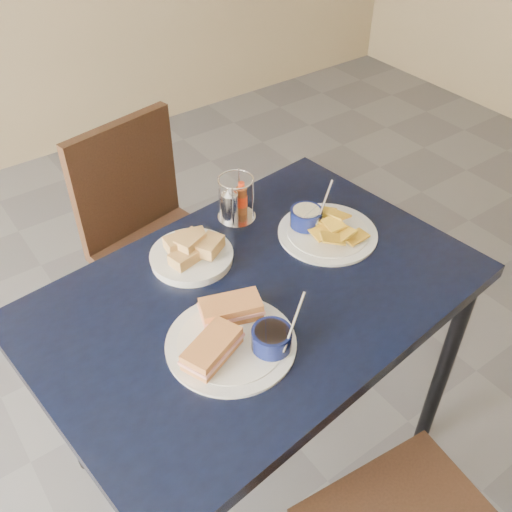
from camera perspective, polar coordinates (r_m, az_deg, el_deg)
dining_table at (r=1.47m, az=-0.03°, el=-5.54°), size 1.17×0.84×0.75m
chair_far at (r=2.07m, az=-10.42°, el=3.06°), size 0.48×0.46×0.87m
sandwich_plate at (r=1.29m, az=-2.18°, el=-7.94°), size 0.31×0.30×0.12m
plantain_plate at (r=1.60m, az=6.53°, el=2.89°), size 0.28×0.28×0.12m
bread_basket at (r=1.50m, az=-6.46°, el=0.36°), size 0.22×0.22×0.08m
condiment_caddy at (r=1.62m, az=-2.14°, el=5.41°), size 0.11×0.11×0.14m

